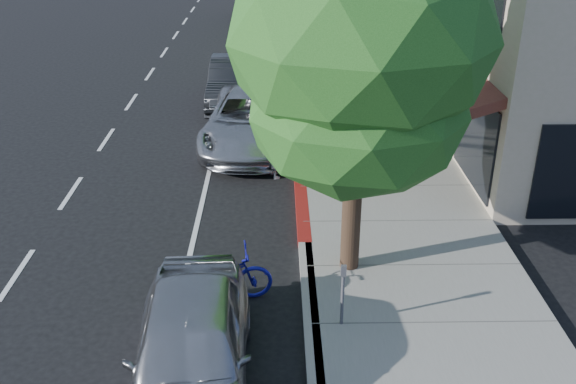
{
  "coord_description": "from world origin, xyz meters",
  "views": [
    {
      "loc": [
        -0.6,
        -13.65,
        7.51
      ],
      "look_at": [
        -0.39,
        -0.85,
        1.35
      ],
      "focal_mm": 40.0,
      "sensor_mm": 36.0,
      "label": 1
    }
  ],
  "objects_px": {
    "silver_suv": "(252,120)",
    "near_car_a": "(191,349)",
    "street_tree_0": "(360,43)",
    "bicycle": "(218,276)",
    "cyclist": "(275,148)",
    "pedestrian": "(362,116)",
    "dark_suv_far": "(251,5)",
    "dark_sedan": "(235,82)",
    "white_pickup": "(279,37)"
  },
  "relations": [
    {
      "from": "street_tree_0",
      "to": "dark_sedan",
      "type": "bearing_deg",
      "value": 104.76
    },
    {
      "from": "street_tree_0",
      "to": "bicycle",
      "type": "bearing_deg",
      "value": -159.68
    },
    {
      "from": "street_tree_0",
      "to": "near_car_a",
      "type": "distance_m",
      "value": 6.13
    },
    {
      "from": "street_tree_0",
      "to": "silver_suv",
      "type": "distance_m",
      "value": 8.84
    },
    {
      "from": "street_tree_0",
      "to": "cyclist",
      "type": "distance_m",
      "value": 6.63
    },
    {
      "from": "near_car_a",
      "to": "silver_suv",
      "type": "bearing_deg",
      "value": 84.15
    },
    {
      "from": "dark_sedan",
      "to": "pedestrian",
      "type": "xyz_separation_m",
      "value": [
        4.24,
        -4.41,
        0.13
      ]
    },
    {
      "from": "dark_sedan",
      "to": "dark_suv_far",
      "type": "xyz_separation_m",
      "value": [
        0.0,
        17.32,
        -0.08
      ]
    },
    {
      "from": "white_pickup",
      "to": "dark_suv_far",
      "type": "relative_size",
      "value": 1.31
    },
    {
      "from": "bicycle",
      "to": "silver_suv",
      "type": "height_order",
      "value": "silver_suv"
    },
    {
      "from": "near_car_a",
      "to": "pedestrian",
      "type": "height_order",
      "value": "pedestrian"
    },
    {
      "from": "street_tree_0",
      "to": "near_car_a",
      "type": "height_order",
      "value": "street_tree_0"
    },
    {
      "from": "cyclist",
      "to": "dark_sedan",
      "type": "xyz_separation_m",
      "value": [
        -1.5,
        6.76,
        -0.02
      ]
    },
    {
      "from": "silver_suv",
      "to": "dark_suv_far",
      "type": "xyz_separation_m",
      "value": [
        -0.79,
        21.58,
        -0.07
      ]
    },
    {
      "from": "white_pickup",
      "to": "near_car_a",
      "type": "bearing_deg",
      "value": -87.4
    },
    {
      "from": "dark_sedan",
      "to": "pedestrian",
      "type": "distance_m",
      "value": 6.12
    },
    {
      "from": "silver_suv",
      "to": "near_car_a",
      "type": "xyz_separation_m",
      "value": [
        -0.6,
        -11.0,
        -0.02
      ]
    },
    {
      "from": "street_tree_0",
      "to": "white_pickup",
      "type": "relative_size",
      "value": 1.36
    },
    {
      "from": "street_tree_0",
      "to": "cyclist",
      "type": "height_order",
      "value": "street_tree_0"
    },
    {
      "from": "bicycle",
      "to": "pedestrian",
      "type": "height_order",
      "value": "pedestrian"
    },
    {
      "from": "white_pickup",
      "to": "street_tree_0",
      "type": "bearing_deg",
      "value": -79.52
    },
    {
      "from": "silver_suv",
      "to": "dark_sedan",
      "type": "distance_m",
      "value": 4.33
    },
    {
      "from": "dark_suv_far",
      "to": "cyclist",
      "type": "bearing_deg",
      "value": -88.41
    },
    {
      "from": "white_pickup",
      "to": "near_car_a",
      "type": "xyz_separation_m",
      "value": [
        -1.52,
        -22.97,
        -0.04
      ]
    },
    {
      "from": "bicycle",
      "to": "dark_sedan",
      "type": "xyz_separation_m",
      "value": [
        -0.4,
        12.76,
        0.28
      ]
    },
    {
      "from": "white_pickup",
      "to": "near_car_a",
      "type": "distance_m",
      "value": 23.02
    },
    {
      "from": "street_tree_0",
      "to": "bicycle",
      "type": "distance_m",
      "value": 5.22
    },
    {
      "from": "near_car_a",
      "to": "dark_suv_far",
      "type": "bearing_deg",
      "value": 87.62
    },
    {
      "from": "white_pickup",
      "to": "pedestrian",
      "type": "height_order",
      "value": "pedestrian"
    },
    {
      "from": "street_tree_0",
      "to": "dark_suv_far",
      "type": "xyz_separation_m",
      "value": [
        -3.1,
        29.08,
        -4.15
      ]
    },
    {
      "from": "dark_sedan",
      "to": "near_car_a",
      "type": "relative_size",
      "value": 1.07
    },
    {
      "from": "bicycle",
      "to": "street_tree_0",
      "type": "bearing_deg",
      "value": -77.68
    },
    {
      "from": "silver_suv",
      "to": "pedestrian",
      "type": "xyz_separation_m",
      "value": [
        3.46,
        -0.14,
        0.15
      ]
    },
    {
      "from": "cyclist",
      "to": "silver_suv",
      "type": "distance_m",
      "value": 2.6
    },
    {
      "from": "cyclist",
      "to": "white_pickup",
      "type": "relative_size",
      "value": 0.3
    },
    {
      "from": "bicycle",
      "to": "dark_suv_far",
      "type": "height_order",
      "value": "dark_suv_far"
    },
    {
      "from": "dark_suv_far",
      "to": "near_car_a",
      "type": "xyz_separation_m",
      "value": [
        0.18,
        -32.58,
        0.05
      ]
    },
    {
      "from": "pedestrian",
      "to": "bicycle",
      "type": "bearing_deg",
      "value": 43.61
    },
    {
      "from": "cyclist",
      "to": "near_car_a",
      "type": "bearing_deg",
      "value": 151.69
    },
    {
      "from": "white_pickup",
      "to": "dark_suv_far",
      "type": "distance_m",
      "value": 9.76
    },
    {
      "from": "street_tree_0",
      "to": "dark_sedan",
      "type": "xyz_separation_m",
      "value": [
        -3.1,
        11.76,
        -4.07
      ]
    },
    {
      "from": "cyclist",
      "to": "pedestrian",
      "type": "distance_m",
      "value": 3.62
    },
    {
      "from": "silver_suv",
      "to": "pedestrian",
      "type": "relative_size",
      "value": 3.62
    },
    {
      "from": "white_pickup",
      "to": "pedestrian",
      "type": "xyz_separation_m",
      "value": [
        2.54,
        -12.12,
        0.13
      ]
    },
    {
      "from": "dark_sedan",
      "to": "pedestrian",
      "type": "bearing_deg",
      "value": -45.71
    },
    {
      "from": "bicycle",
      "to": "dark_sedan",
      "type": "bearing_deg",
      "value": -6.21
    },
    {
      "from": "bicycle",
      "to": "near_car_a",
      "type": "height_order",
      "value": "near_car_a"
    },
    {
      "from": "white_pickup",
      "to": "near_car_a",
      "type": "height_order",
      "value": "white_pickup"
    },
    {
      "from": "bicycle",
      "to": "dark_sedan",
      "type": "distance_m",
      "value": 12.77
    },
    {
      "from": "cyclist",
      "to": "bicycle",
      "type": "xyz_separation_m",
      "value": [
        -1.1,
        -6.0,
        -0.3
      ]
    }
  ]
}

